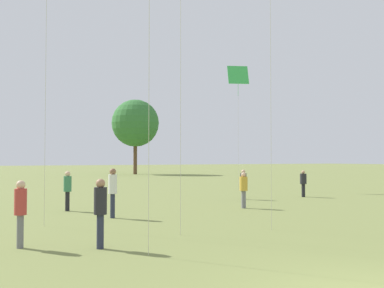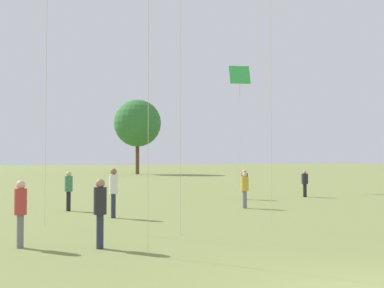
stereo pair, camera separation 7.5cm
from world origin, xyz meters
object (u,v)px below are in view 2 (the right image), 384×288
kite_3 (240,76)px  person_standing_0 (21,207)px  person_standing_6 (305,181)px  person_standing_1 (100,206)px  person_standing_4 (69,187)px  distant_tree_0 (138,123)px  person_standing_5 (245,187)px  person_standing_7 (245,182)px  person_standing_3 (113,188)px

kite_3 → person_standing_0: bearing=-71.4°
person_standing_6 → kite_3: kite_3 is taller
person_standing_1 → person_standing_4: size_ratio=1.02×
distant_tree_0 → person_standing_5: bearing=-104.7°
person_standing_6 → person_standing_7: bearing=28.4°
person_standing_4 → person_standing_6: person_standing_4 is taller
person_standing_0 → person_standing_3: person_standing_3 is taller
kite_3 → distant_tree_0: 34.01m
person_standing_1 → person_standing_7: (10.71, 9.42, -0.07)m
person_standing_0 → kite_3: (16.53, 14.99, 7.14)m
person_standing_0 → person_standing_5: person_standing_0 is taller
person_standing_4 → distant_tree_0: distant_tree_0 is taller
person_standing_3 → person_standing_4: 3.20m
kite_3 → person_standing_6: bearing=-24.9°
person_standing_6 → person_standing_7: 3.95m
person_standing_3 → person_standing_6: size_ratio=1.20×
person_standing_4 → kite_3: 17.25m
person_standing_4 → kite_3: (13.75, 7.60, 7.15)m
person_standing_0 → person_standing_7: person_standing_0 is taller
person_standing_1 → kite_3: bearing=-84.6°
person_standing_4 → distant_tree_0: bearing=-63.7°
person_standing_3 → person_standing_4: size_ratio=1.10×
person_standing_6 → person_standing_4: bearing=36.3°
person_standing_6 → person_standing_7: person_standing_7 is taller
person_standing_5 → kite_3: size_ratio=0.18×
distant_tree_0 → kite_3: bearing=-98.3°
person_standing_3 → distant_tree_0: size_ratio=0.17×
person_standing_3 → distant_tree_0: 48.09m
person_standing_5 → person_standing_7: size_ratio=0.99×
person_standing_0 → person_standing_3: 5.75m
person_standing_1 → person_standing_6: person_standing_1 is taller
person_standing_6 → person_standing_3: bearing=49.9°
distant_tree_0 → person_standing_1: bearing=-111.7°
person_standing_0 → person_standing_4: size_ratio=0.99×
person_standing_3 → distant_tree_0: distant_tree_0 is taller
person_standing_1 → person_standing_3: person_standing_3 is taller
person_standing_1 → person_standing_6: (14.65, 9.08, -0.13)m
person_standing_7 → kite_3: 10.57m
person_standing_1 → person_standing_3: size_ratio=0.93×
person_standing_6 → person_standing_5: bearing=60.4°
distant_tree_0 → person_standing_4: bearing=-114.4°
person_standing_3 → person_standing_7: (8.67, 4.07, -0.16)m
distant_tree_0 → person_standing_6: bearing=-97.1°
person_standing_6 → distant_tree_0: distant_tree_0 is taller
person_standing_3 → person_standing_4: bearing=-151.9°
kite_3 → distant_tree_0: (4.93, 33.65, -0.85)m
person_standing_4 → kite_3: size_ratio=0.19×
person_standing_3 → distant_tree_0: (17.69, 44.29, 6.17)m
person_standing_1 → person_standing_7: person_standing_1 is taller
person_standing_5 → person_standing_6: person_standing_5 is taller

